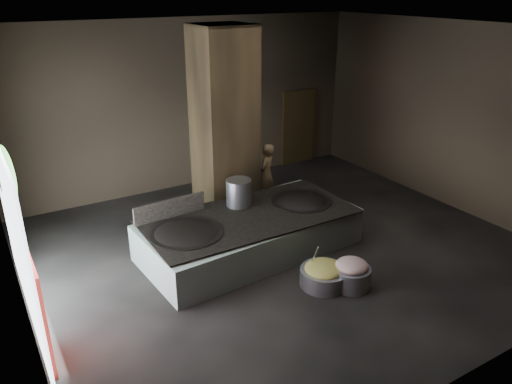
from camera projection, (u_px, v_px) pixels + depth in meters
floor at (280, 251)px, 10.73m from camera, size 10.00×9.00×0.10m
ceiling at (285, 27)px, 8.95m from camera, size 10.00×9.00×0.10m
back_wall at (189, 105)px, 13.44m from camera, size 10.00×0.10×4.50m
front_wall at (484, 244)px, 6.24m from camera, size 10.00×0.10×4.50m
left_wall at (1, 202)px, 7.44m from camera, size 0.10×9.00×4.50m
right_wall at (453, 116)px, 12.24m from camera, size 0.10×9.00×4.50m
pillar at (224, 129)px, 11.20m from camera, size 1.20×1.20×4.50m
hearth_platform at (250, 234)px, 10.50m from camera, size 4.62×2.44×0.78m
platform_cap at (250, 216)px, 10.34m from camera, size 4.39×2.11×0.03m
wok_left at (186, 236)px, 9.64m from camera, size 1.41×1.41×0.39m
wok_left_rim at (186, 233)px, 9.61m from camera, size 1.44×1.44×0.05m
wok_right at (301, 204)px, 11.04m from camera, size 1.32×1.32×0.37m
wok_right_rim at (301, 201)px, 11.02m from camera, size 1.35×1.35×0.05m
stock_pot at (239, 193)px, 10.68m from camera, size 0.55×0.55×0.58m
splash_guard at (170, 208)px, 10.16m from camera, size 1.56×0.16×0.39m
cook at (267, 174)px, 12.64m from camera, size 0.69×0.65×1.59m
veg_basin at (324, 277)px, 9.37m from camera, size 1.08×1.08×0.34m
veg_fill at (324, 269)px, 9.30m from camera, size 0.75×0.75×0.23m
ladle at (314, 258)px, 9.27m from camera, size 0.11×0.36×0.65m
meat_basin at (351, 277)px, 9.31m from camera, size 0.82×0.82×0.40m
meat_fill at (352, 265)px, 9.22m from camera, size 0.60×0.60×0.23m
doorway_near at (230, 140)px, 14.37m from camera, size 1.18×0.08×2.38m
doorway_near_glow at (223, 140)px, 14.49m from camera, size 0.81×0.04×1.92m
doorway_far at (298, 128)px, 15.51m from camera, size 1.18×0.08×2.38m
doorway_far_glow at (289, 130)px, 15.53m from camera, size 0.75×0.04×1.78m
left_opening at (15, 234)px, 7.90m from camera, size 0.04×4.20×3.10m
pavilion_sliver at (42, 315)px, 7.19m from camera, size 0.05×0.90×1.70m
tree_silhouette at (6, 176)px, 8.59m from camera, size 0.28×1.10×1.10m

